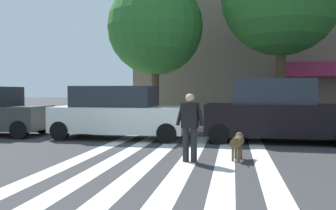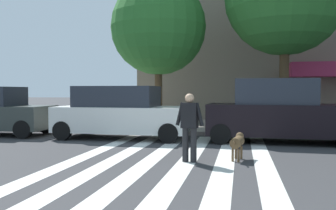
% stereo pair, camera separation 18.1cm
% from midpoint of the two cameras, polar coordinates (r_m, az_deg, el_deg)
% --- Properties ---
extents(ground_plane, '(160.00, 160.00, 0.00)m').
position_cam_midpoint_polar(ground_plane, '(7.62, 1.88, -10.69)').
color(ground_plane, '#353538').
extents(sidewalk_far, '(80.00, 6.00, 0.15)m').
position_cam_midpoint_polar(sidewalk_far, '(16.80, 6.53, -3.35)').
color(sidewalk_far, gray).
rests_on(sidewalk_far, ground_plane).
extents(crosswalk_stripes, '(4.95, 12.08, 0.01)m').
position_cam_midpoint_polar(crosswalk_stripes, '(7.71, -2.18, -10.50)').
color(crosswalk_stripes, silver).
rests_on(crosswalk_stripes, ground_plane).
extents(parked_car_behind_first, '(4.73, 2.06, 1.87)m').
position_cam_midpoint_polar(parked_car_behind_first, '(13.09, -8.14, -1.22)').
color(parked_car_behind_first, silver).
rests_on(parked_car_behind_first, ground_plane).
extents(parked_car_third_in_line, '(4.79, 2.01, 2.10)m').
position_cam_midpoint_polar(parked_car_third_in_line, '(12.49, 16.32, -1.12)').
color(parked_car_third_in_line, black).
rests_on(parked_car_third_in_line, ground_plane).
extents(street_tree_nearest, '(4.18, 4.18, 6.43)m').
position_cam_midpoint_polar(street_tree_nearest, '(16.25, -2.34, 12.08)').
color(street_tree_nearest, '#4C3823').
rests_on(street_tree_nearest, sidewalk_far).
extents(pedestrian_dog_walker, '(0.71, 0.30, 1.64)m').
position_cam_midpoint_polar(pedestrian_dog_walker, '(8.66, 2.86, -2.92)').
color(pedestrian_dog_walker, black).
rests_on(pedestrian_dog_walker, ground_plane).
extents(dog_on_leash, '(0.35, 1.01, 0.65)m').
position_cam_midpoint_polar(dog_on_leash, '(9.15, 10.30, -5.72)').
color(dog_on_leash, brown).
rests_on(dog_on_leash, ground_plane).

